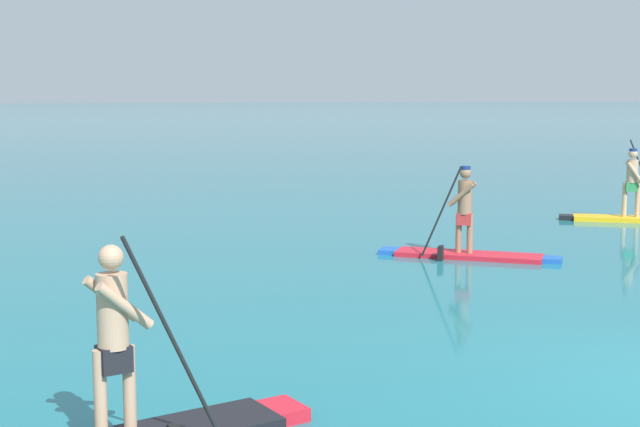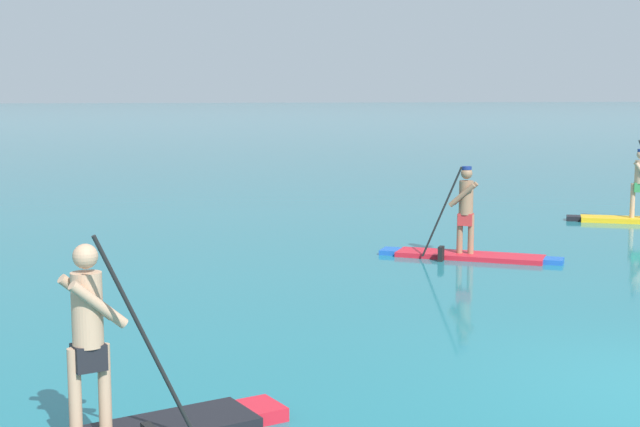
{
  "view_description": "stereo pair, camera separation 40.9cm",
  "coord_description": "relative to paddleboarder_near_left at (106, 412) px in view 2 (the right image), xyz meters",
  "views": [
    {
      "loc": [
        -5.77,
        -8.08,
        3.05
      ],
      "look_at": [
        -2.46,
        7.75,
        0.87
      ],
      "focal_mm": 51.61,
      "sensor_mm": 36.0,
      "label": 1
    },
    {
      "loc": [
        -5.37,
        -8.16,
        3.05
      ],
      "look_at": [
        -2.46,
        7.75,
        0.87
      ],
      "focal_mm": 51.61,
      "sensor_mm": 36.0,
      "label": 2
    }
  ],
  "objects": [
    {
      "name": "paddleboarder_near_left",
      "position": [
        0.0,
        0.0,
        0.0
      ],
      "size": [
        3.21,
        1.59,
        1.95
      ],
      "rotation": [
        0.0,
        0.0,
        0.37
      ],
      "color": "black",
      "rests_on": "ground"
    },
    {
      "name": "paddleboarder_mid_center",
      "position": [
        6.06,
        8.08,
        0.03
      ],
      "size": [
        3.11,
        2.04,
        1.77
      ],
      "rotation": [
        0.0,
        0.0,
        2.62
      ],
      "color": "red",
      "rests_on": "ground"
    },
    {
      "name": "paddleboarder_far_right",
      "position": [
        11.55,
        11.73,
        0.01
      ],
      "size": [
        3.13,
        1.71,
        1.93
      ],
      "rotation": [
        0.0,
        0.0,
        -0.42
      ],
      "color": "yellow",
      "rests_on": "ground"
    }
  ]
}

